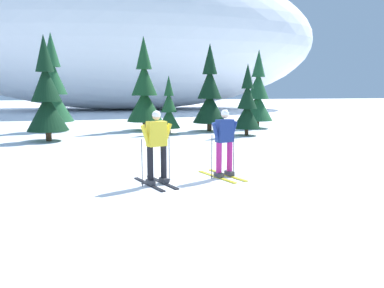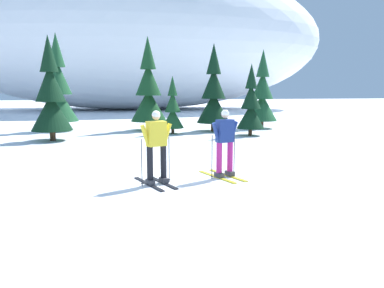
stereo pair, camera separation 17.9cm
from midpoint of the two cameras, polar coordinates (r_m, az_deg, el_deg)
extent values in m
plane|color=white|center=(10.00, -4.15, -5.17)|extent=(120.00, 120.00, 0.00)
cube|color=gold|center=(10.09, 3.18, -4.93)|extent=(0.72, 1.51, 0.03)
cube|color=gold|center=(10.30, 4.77, -4.68)|extent=(0.72, 1.51, 0.03)
cube|color=#38383D|center=(10.00, 3.52, -4.63)|extent=(0.24, 0.31, 0.12)
cube|color=#38383D|center=(10.20, 5.12, -4.37)|extent=(0.24, 0.31, 0.12)
cylinder|color=#B7237A|center=(9.90, 3.55, -2.05)|extent=(0.15, 0.15, 0.80)
cylinder|color=#B7237A|center=(10.11, 5.15, -1.85)|extent=(0.15, 0.15, 0.80)
cube|color=navy|center=(9.90, 4.40, 1.99)|extent=(0.50, 0.39, 0.59)
cylinder|color=navy|center=(9.75, 3.13, 1.59)|extent=(0.29, 0.20, 0.58)
cylinder|color=navy|center=(10.07, 5.63, 1.79)|extent=(0.29, 0.20, 0.58)
sphere|color=beige|center=(9.86, 4.43, 4.41)|extent=(0.19, 0.19, 0.19)
sphere|color=white|center=(9.86, 4.43, 4.59)|extent=(0.21, 0.21, 0.21)
cube|color=black|center=(9.93, 4.15, 4.50)|extent=(0.15, 0.09, 0.07)
cylinder|color=#2D2D33|center=(9.84, 2.47, -1.97)|extent=(0.02, 0.02, 1.14)
cylinder|color=#2D2D33|center=(9.95, 2.45, -4.87)|extent=(0.07, 0.07, 0.01)
cylinder|color=#2D2D33|center=(10.27, 5.77, -1.56)|extent=(0.02, 0.02, 1.14)
cylinder|color=#2D2D33|center=(10.37, 5.73, -4.34)|extent=(0.07, 0.07, 0.01)
cube|color=black|center=(9.40, -7.04, -6.01)|extent=(0.69, 1.47, 0.03)
cube|color=black|center=(9.55, -5.06, -5.74)|extent=(0.69, 1.47, 0.03)
cube|color=#38383D|center=(9.29, -6.79, -5.70)|extent=(0.24, 0.31, 0.12)
cube|color=#38383D|center=(9.45, -4.79, -5.43)|extent=(0.24, 0.31, 0.12)
cylinder|color=black|center=(9.19, -6.84, -2.89)|extent=(0.15, 0.15, 0.81)
cylinder|color=black|center=(9.35, -4.82, -2.67)|extent=(0.15, 0.15, 0.81)
cube|color=yellow|center=(9.16, -5.89, 1.54)|extent=(0.52, 0.40, 0.60)
cylinder|color=yellow|center=(9.04, -7.47, 1.11)|extent=(0.29, 0.20, 0.58)
cylinder|color=yellow|center=(9.29, -4.34, 1.35)|extent=(0.29, 0.20, 0.58)
sphere|color=beige|center=(9.11, -5.93, 4.18)|extent=(0.19, 0.19, 0.19)
sphere|color=white|center=(9.11, -5.93, 4.37)|extent=(0.21, 0.21, 0.21)
cube|color=black|center=(9.18, -6.15, 4.27)|extent=(0.15, 0.09, 0.07)
cylinder|color=#2D2D33|center=(9.16, -8.06, -2.84)|extent=(0.02, 0.02, 1.14)
cylinder|color=#2D2D33|center=(9.28, -7.99, -5.94)|extent=(0.07, 0.07, 0.01)
cylinder|color=#2D2D33|center=(9.48, -3.98, -2.38)|extent=(0.02, 0.02, 1.14)
cylinder|color=#2D2D33|center=(9.59, -3.95, -5.39)|extent=(0.07, 0.07, 0.01)
cylinder|color=#47301E|center=(21.74, -20.07, 2.76)|extent=(0.28, 0.28, 0.70)
cone|color=#1E512D|center=(21.67, -20.22, 5.57)|extent=(2.00, 2.00, 1.80)
cone|color=#1E512D|center=(21.65, -20.42, 9.36)|extent=(1.44, 1.44, 1.80)
cone|color=#1E512D|center=(21.73, -20.62, 13.15)|extent=(0.88, 0.88, 1.80)
cylinder|color=#47301E|center=(17.89, -20.98, 1.41)|extent=(0.25, 0.25, 0.62)
cone|color=black|center=(17.80, -21.14, 4.43)|extent=(1.77, 1.77, 1.59)
cone|color=black|center=(17.77, -21.37, 8.51)|extent=(1.27, 1.27, 1.59)
cone|color=black|center=(17.82, -21.59, 12.59)|extent=(0.78, 0.78, 1.59)
cylinder|color=#47301E|center=(20.94, -7.31, 2.97)|extent=(0.27, 0.27, 0.68)
cone|color=#194723|center=(20.87, -7.36, 5.81)|extent=(1.94, 1.94, 1.74)
cone|color=#194723|center=(20.85, -7.43, 9.63)|extent=(1.40, 1.40, 1.74)
cone|color=#194723|center=(20.92, -7.51, 13.45)|extent=(0.85, 0.85, 1.74)
cylinder|color=#47301E|center=(19.34, -3.71, 2.14)|extent=(0.16, 0.16, 0.40)
cone|color=#194723|center=(19.28, -3.73, 3.92)|extent=(1.13, 1.13, 1.01)
cone|color=#194723|center=(19.23, -3.75, 6.32)|extent=(0.81, 0.81, 1.01)
cone|color=#194723|center=(19.21, -3.78, 8.73)|extent=(0.50, 0.50, 1.01)
cylinder|color=#47301E|center=(20.42, 2.38, 2.81)|extent=(0.25, 0.25, 0.62)
cone|color=black|center=(20.34, 2.39, 5.48)|extent=(1.78, 1.78, 1.60)
cone|color=black|center=(20.31, 2.42, 9.07)|extent=(1.28, 1.28, 1.60)
cone|color=black|center=(20.36, 2.44, 12.67)|extent=(0.78, 0.78, 1.60)
cylinder|color=#47301E|center=(18.84, 7.91, 2.01)|extent=(0.19, 0.19, 0.47)
cone|color=black|center=(18.77, 7.96, 4.18)|extent=(1.34, 1.34, 1.20)
cone|color=black|center=(18.72, 8.02, 7.11)|extent=(0.97, 0.97, 1.20)
cone|color=black|center=(18.73, 8.08, 10.05)|extent=(0.59, 0.59, 1.20)
cylinder|color=#47301E|center=(22.20, 9.52, 3.14)|extent=(0.24, 0.24, 0.60)
cone|color=#1E512D|center=(22.14, 9.58, 5.50)|extent=(1.72, 1.72, 1.54)
cone|color=#1E512D|center=(22.11, 9.66, 8.68)|extent=(1.23, 1.23, 1.54)
cone|color=#1E512D|center=(22.14, 9.75, 11.86)|extent=(0.75, 0.75, 1.54)
ellipsoid|color=white|center=(40.49, -9.94, 15.47)|extent=(39.60, 17.12, 14.57)
camera|label=1|loc=(0.09, -90.54, -0.08)|focal=35.57mm
camera|label=2|loc=(0.09, 89.46, 0.08)|focal=35.57mm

